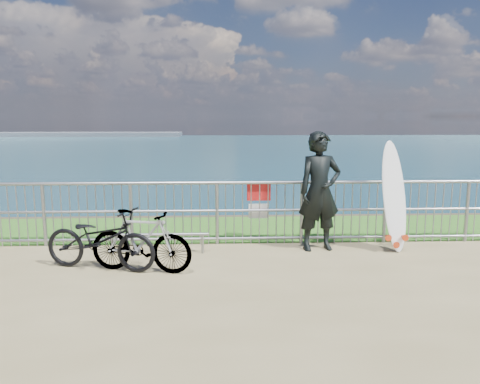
{
  "coord_description": "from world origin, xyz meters",
  "views": [
    {
      "loc": [
        -0.43,
        -6.47,
        2.24
      ],
      "look_at": [
        -0.11,
        1.2,
        1.0
      ],
      "focal_mm": 35.0,
      "sensor_mm": 36.0,
      "label": 1
    }
  ],
  "objects_px": {
    "bicycle_near": "(100,239)",
    "bicycle_far": "(141,241)",
    "surfboard": "(394,200)",
    "surfer": "(320,191)"
  },
  "relations": [
    {
      "from": "bicycle_near",
      "to": "bicycle_far",
      "type": "height_order",
      "value": "bicycle_far"
    },
    {
      "from": "surfboard",
      "to": "bicycle_near",
      "type": "relative_size",
      "value": 1.07
    },
    {
      "from": "bicycle_far",
      "to": "surfboard",
      "type": "bearing_deg",
      "value": -63.12
    },
    {
      "from": "bicycle_near",
      "to": "bicycle_far",
      "type": "bearing_deg",
      "value": -87.28
    },
    {
      "from": "surfboard",
      "to": "bicycle_near",
      "type": "height_order",
      "value": "surfboard"
    },
    {
      "from": "surfer",
      "to": "surfboard",
      "type": "height_order",
      "value": "surfer"
    },
    {
      "from": "surfboard",
      "to": "bicycle_far",
      "type": "distance_m",
      "value": 4.19
    },
    {
      "from": "surfer",
      "to": "bicycle_far",
      "type": "height_order",
      "value": "surfer"
    },
    {
      "from": "surfer",
      "to": "bicycle_far",
      "type": "bearing_deg",
      "value": -169.63
    },
    {
      "from": "surfer",
      "to": "bicycle_near",
      "type": "xyz_separation_m",
      "value": [
        -3.44,
        -0.91,
        -0.54
      ]
    }
  ]
}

